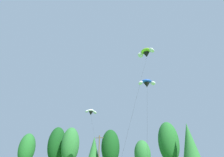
# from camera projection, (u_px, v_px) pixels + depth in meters

# --- Properties ---
(treeline_tree_a) EXTENTS (5.00, 5.00, 11.86)m
(treeline_tree_a) POSITION_uv_depth(u_px,v_px,m) (27.00, 149.00, 56.49)
(treeline_tree_a) COLOR #472D19
(treeline_tree_a) RESTS_ON ground_plane
(treeline_tree_b) EXTENTS (5.59, 5.59, 14.03)m
(treeline_tree_b) POSITION_uv_depth(u_px,v_px,m) (57.00, 145.00, 57.84)
(treeline_tree_b) COLOR #472D19
(treeline_tree_b) RESTS_ON ground_plane
(treeline_tree_c) EXTENTS (5.40, 5.40, 13.32)m
(treeline_tree_c) POSITION_uv_depth(u_px,v_px,m) (70.00, 145.00, 54.66)
(treeline_tree_c) COLOR #472D19
(treeline_tree_c) RESTS_ON ground_plane
(treeline_tree_d) EXTENTS (3.76, 3.76, 9.80)m
(treeline_tree_d) POSITION_uv_depth(u_px,v_px,m) (94.00, 151.00, 49.29)
(treeline_tree_d) COLOR #472D19
(treeline_tree_d) RESTS_ON ground_plane
(treeline_tree_e) EXTENTS (4.87, 4.87, 11.38)m
(treeline_tree_e) POSITION_uv_depth(u_px,v_px,m) (110.00, 147.00, 47.48)
(treeline_tree_e) COLOR #472D19
(treeline_tree_e) RESTS_ON ground_plane
(treeline_tree_f) EXTENTS (4.07, 4.07, 8.39)m
(treeline_tree_f) POSITION_uv_depth(u_px,v_px,m) (142.00, 154.00, 44.87)
(treeline_tree_f) COLOR #472D19
(treeline_tree_f) RESTS_ON ground_plane
(treeline_tree_g) EXTENTS (5.40, 5.40, 13.34)m
(treeline_tree_g) POSITION_uv_depth(u_px,v_px,m) (169.00, 142.00, 47.47)
(treeline_tree_g) COLOR #472D19
(treeline_tree_g) RESTS_ON ground_plane
(treeline_tree_h) EXTENTS (4.20, 4.20, 11.84)m
(treeline_tree_h) POSITION_uv_depth(u_px,v_px,m) (190.00, 142.00, 42.02)
(treeline_tree_h) COLOR #472D19
(treeline_tree_h) RESTS_ON ground_plane
(utility_pole) EXTENTS (2.20, 0.26, 9.40)m
(utility_pole) POSITION_uv_depth(u_px,v_px,m) (99.00, 154.00, 43.67)
(utility_pole) COLOR brown
(utility_pole) RESTS_ON ground_plane
(parafoil_kite_high_white) EXTENTS (9.10, 12.07, 14.58)m
(parafoil_kite_high_white) POSITION_uv_depth(u_px,v_px,m) (91.00, 112.00, 47.89)
(parafoil_kite_high_white) COLOR white
(parafoil_kite_mid_lime_white) EXTENTS (5.54, 8.68, 21.17)m
(parafoil_kite_mid_lime_white) POSITION_uv_depth(u_px,v_px,m) (146.00, 53.00, 34.10)
(parafoil_kite_mid_lime_white) COLOR #93D633
(parafoil_kite_far_blue_white) EXTENTS (3.27, 12.86, 15.49)m
(parafoil_kite_far_blue_white) POSITION_uv_depth(u_px,v_px,m) (147.00, 83.00, 32.15)
(parafoil_kite_far_blue_white) COLOR blue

